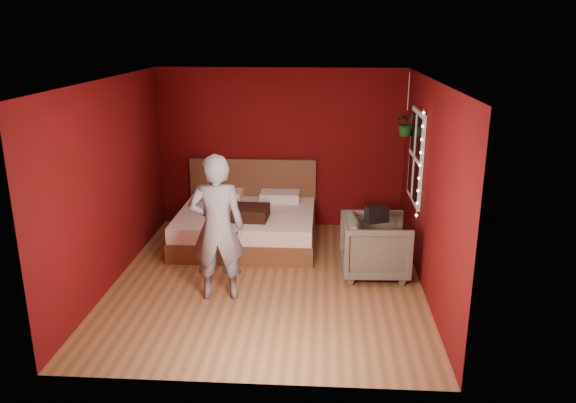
# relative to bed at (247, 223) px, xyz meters

# --- Properties ---
(floor) EXTENTS (4.50, 4.50, 0.00)m
(floor) POSITION_rel_bed_xyz_m (0.46, -1.41, -0.30)
(floor) COLOR #9D633E
(floor) RESTS_ON ground
(room_walls) EXTENTS (4.04, 4.54, 2.62)m
(room_walls) POSITION_rel_bed_xyz_m (0.46, -1.41, 1.38)
(room_walls) COLOR #5F0A0E
(room_walls) RESTS_ON ground
(window) EXTENTS (0.05, 0.97, 1.27)m
(window) POSITION_rel_bed_xyz_m (2.42, -0.51, 1.20)
(window) COLOR white
(window) RESTS_ON room_walls
(fairy_lights) EXTENTS (0.04, 0.04, 1.45)m
(fairy_lights) POSITION_rel_bed_xyz_m (2.40, -1.04, 1.20)
(fairy_lights) COLOR silver
(fairy_lights) RESTS_ON room_walls
(bed) EXTENTS (2.08, 1.77, 1.14)m
(bed) POSITION_rel_bed_xyz_m (0.00, 0.00, 0.00)
(bed) COLOR brown
(bed) RESTS_ON ground
(person) EXTENTS (0.70, 0.50, 1.81)m
(person) POSITION_rel_bed_xyz_m (-0.09, -1.92, 0.61)
(person) COLOR slate
(person) RESTS_ON ground
(armchair) EXTENTS (0.92, 0.90, 0.81)m
(armchair) POSITION_rel_bed_xyz_m (1.87, -1.11, 0.11)
(armchair) COLOR #696853
(armchair) RESTS_ON ground
(handbag) EXTENTS (0.32, 0.24, 0.21)m
(handbag) POSITION_rel_bed_xyz_m (1.85, -1.28, 0.61)
(handbag) COLOR black
(handbag) RESTS_ON armchair
(throw_pillow) EXTENTS (0.53, 0.53, 0.18)m
(throw_pillow) POSITION_rel_bed_xyz_m (0.12, -0.43, 0.31)
(throw_pillow) COLOR black
(throw_pillow) RESTS_ON bed
(hanging_plant) EXTENTS (0.41, 0.38, 0.90)m
(hanging_plant) POSITION_rel_bed_xyz_m (2.34, -0.05, 1.59)
(hanging_plant) COLOR silver
(hanging_plant) RESTS_ON room_walls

